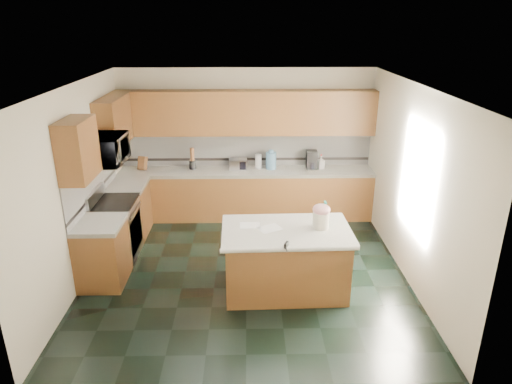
{
  "coord_description": "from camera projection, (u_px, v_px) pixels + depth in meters",
  "views": [
    {
      "loc": [
        0.03,
        -5.89,
        3.52
      ],
      "look_at": [
        0.15,
        0.35,
        1.12
      ],
      "focal_mm": 32.0,
      "sensor_mm": 36.0,
      "label": 1
    }
  ],
  "objects": [
    {
      "name": "left_backsplash",
      "position": [
        92.0,
        181.0,
        6.79
      ],
      "size": [
        0.02,
        2.3,
        0.63
      ],
      "primitive_type": "cube",
      "color": "silver",
      "rests_on": "wall_left"
    },
    {
      "name": "left_counter_front",
      "position": [
        98.0,
        224.0,
        6.18
      ],
      "size": [
        0.64,
        0.72,
        0.06
      ],
      "primitive_type": "cube",
      "color": "white",
      "rests_on": "left_base_cab_front"
    },
    {
      "name": "coffee_maker",
      "position": [
        312.0,
        160.0,
        8.33
      ],
      "size": [
        0.19,
        0.21,
        0.33
      ],
      "primitive_type": "cube",
      "rotation": [
        0.0,
        0.0,
        -0.0
      ],
      "color": "black",
      "rests_on": "back_countertop"
    },
    {
      "name": "soap_bottle_back",
      "position": [
        321.0,
        162.0,
        8.32
      ],
      "size": [
        0.14,
        0.14,
        0.24
      ],
      "primitive_type": "imported",
      "rotation": [
        0.0,
        0.0,
        0.32
      ],
      "color": "white",
      "rests_on": "back_countertop"
    },
    {
      "name": "range_body",
      "position": [
        117.0,
        231.0,
        7.03
      ],
      "size": [
        0.6,
        0.76,
        0.88
      ],
      "primitive_type": "cube",
      "color": "#B7B7BC",
      "rests_on": "ground"
    },
    {
      "name": "treat_jar",
      "position": [
        321.0,
        220.0,
        5.98
      ],
      "size": [
        0.23,
        0.23,
        0.22
      ],
      "primitive_type": "cylinder",
      "rotation": [
        0.0,
        0.0,
        0.09
      ],
      "color": "beige",
      "rests_on": "island_top"
    },
    {
      "name": "ceiling",
      "position": [
        245.0,
        86.0,
        5.79
      ],
      "size": [
        4.6,
        4.6,
        0.0
      ],
      "primitive_type": "plane",
      "color": "white",
      "rests_on": "ground"
    },
    {
      "name": "island_top",
      "position": [
        286.0,
        231.0,
        5.98
      ],
      "size": [
        1.72,
        1.05,
        0.06
      ],
      "primitive_type": "cube",
      "rotation": [
        0.0,
        0.0,
        0.03
      ],
      "color": "white",
      "rests_on": "island_base"
    },
    {
      "name": "window_light_proxy",
      "position": [
        417.0,
        179.0,
        6.07
      ],
      "size": [
        0.02,
        1.4,
        1.1
      ],
      "primitive_type": "cube",
      "color": "white",
      "rests_on": "wall_right"
    },
    {
      "name": "range_cooktop",
      "position": [
        113.0,
        203.0,
        6.87
      ],
      "size": [
        0.62,
        0.78,
        0.04
      ],
      "primitive_type": "cube",
      "color": "black",
      "rests_on": "range_body"
    },
    {
      "name": "treat_jar_knob_end_l",
      "position": [
        319.0,
        206.0,
        5.91
      ],
      "size": [
        0.04,
        0.04,
        0.04
      ],
      "primitive_type": "sphere",
      "color": "tan",
      "rests_on": "treat_jar_lid"
    },
    {
      "name": "range_backguard",
      "position": [
        95.0,
        196.0,
        6.82
      ],
      "size": [
        0.06,
        0.76,
        0.18
      ],
      "primitive_type": "cube",
      "color": "#B7B7BC",
      "rests_on": "range_body"
    },
    {
      "name": "clamp_body",
      "position": [
        286.0,
        246.0,
        5.52
      ],
      "size": [
        0.07,
        0.1,
        0.09
      ],
      "primitive_type": "cube",
      "rotation": [
        0.0,
        0.0,
        -0.39
      ],
      "color": "black",
      "rests_on": "island_top"
    },
    {
      "name": "paper_towel",
      "position": [
        258.0,
        161.0,
        8.34
      ],
      "size": [
        0.12,
        0.12,
        0.26
      ],
      "primitive_type": "cylinder",
      "color": "white",
      "rests_on": "back_countertop"
    },
    {
      "name": "left_base_cab_front",
      "position": [
        103.0,
        254.0,
        6.34
      ],
      "size": [
        0.6,
        0.72,
        0.86
      ],
      "primitive_type": "cube",
      "color": "#432713",
      "rests_on": "ground"
    },
    {
      "name": "left_accent_band",
      "position": [
        94.0,
        193.0,
        6.86
      ],
      "size": [
        0.01,
        2.3,
        0.05
      ],
      "primitive_type": "cube",
      "color": "black",
      "rests_on": "wall_left"
    },
    {
      "name": "range_oven_door",
      "position": [
        136.0,
        233.0,
        7.05
      ],
      "size": [
        0.02,
        0.68,
        0.55
      ],
      "primitive_type": "cube",
      "color": "black",
      "rests_on": "range_body"
    },
    {
      "name": "island_bullnose",
      "position": [
        290.0,
        250.0,
        5.51
      ],
      "size": [
        1.69,
        0.1,
        0.06
      ],
      "primitive_type": "cylinder",
      "rotation": [
        0.0,
        1.57,
        0.03
      ],
      "color": "white",
      "rests_on": "island_base"
    },
    {
      "name": "soap_back_cap",
      "position": [
        321.0,
        155.0,
        8.27
      ],
      "size": [
        0.02,
        0.02,
        0.03
      ],
      "primitive_type": "cylinder",
      "color": "red",
      "rests_on": "soap_bottle_back"
    },
    {
      "name": "back_upper_cab",
      "position": [
        246.0,
        113.0,
        8.05
      ],
      "size": [
        4.6,
        0.33,
        0.78
      ],
      "primitive_type": "cube",
      "color": "#432713",
      "rests_on": "wall_back"
    },
    {
      "name": "paper_sheet_a",
      "position": [
        270.0,
        228.0,
        5.99
      ],
      "size": [
        0.37,
        0.34,
        0.0
      ],
      "primitive_type": "cube",
      "rotation": [
        0.0,
        0.0,
        0.5
      ],
      "color": "white",
      "rests_on": "island_top"
    },
    {
      "name": "back_accent_band",
      "position": [
        246.0,
        159.0,
        8.51
      ],
      "size": [
        4.6,
        0.01,
        0.05
      ],
      "primitive_type": "cube",
      "color": "black",
      "rests_on": "back_countertop"
    },
    {
      "name": "wall_back",
      "position": [
        246.0,
        142.0,
        8.44
      ],
      "size": [
        4.6,
        0.04,
        2.7
      ],
      "primitive_type": "cube",
      "color": "white",
      "rests_on": "ground"
    },
    {
      "name": "left_counter_rear",
      "position": [
        126.0,
        186.0,
        7.61
      ],
      "size": [
        0.64,
        0.82,
        0.06
      ],
      "primitive_type": "cube",
      "color": "white",
      "rests_on": "left_base_cab_rear"
    },
    {
      "name": "toaster_oven",
      "position": [
        238.0,
        164.0,
        8.3
      ],
      "size": [
        0.33,
        0.24,
        0.19
      ],
      "primitive_type": "cube",
      "rotation": [
        0.0,
        0.0,
        0.04
      ],
      "color": "#B7B7BC",
      "rests_on": "back_countertop"
    },
    {
      "name": "clamp_handle",
      "position": [
        287.0,
        250.0,
        5.47
      ],
      "size": [
        0.02,
        0.07,
        0.02
      ],
      "primitive_type": "cylinder",
      "rotation": [
        1.57,
        0.0,
        0.0
      ],
      "color": "black",
      "rests_on": "island_top"
    },
    {
      "name": "back_base_cab",
      "position": [
        246.0,
        195.0,
        8.47
      ],
      "size": [
        4.6,
        0.6,
        0.86
      ],
      "primitive_type": "cube",
      "color": "#432713",
      "rests_on": "ground"
    },
    {
      "name": "wall_left",
      "position": [
        76.0,
        187.0,
        6.23
      ],
      "size": [
        0.04,
        4.6,
        2.7
      ],
      "primitive_type": "cube",
      "color": "white",
      "rests_on": "ground"
    },
    {
      "name": "toaster_oven_door",
      "position": [
        238.0,
        166.0,
        8.21
      ],
      "size": [
        0.29,
        0.01,
        0.15
      ],
      "primitive_type": "cube",
      "color": "black",
      "rests_on": "toaster_oven"
    },
    {
      "name": "treat_jar_lid",
      "position": [
        321.0,
        210.0,
        5.92
      ],
      "size": [
        0.23,
        0.23,
        0.14
      ],
      "primitive_type": "ellipsoid",
      "color": "pink",
      "rests_on": "treat_jar"
    },
    {
      "name": "water_jug_neck",
      "position": [
        271.0,
        151.0,
        8.24
      ],
      "size": [
        0.09,
        0.09,
        0.04
      ],
      "primitive_type": "cylinder",
      "color": "#669CC8",
      "rests_on": "water_jug"
    },
    {
      "name": "left_upper_cab_rear",
      "position": [
        113.0,
        122.0,
        7.35
      ],
      "size": [
        0.33,
        1.09,
        0.78
      ],
      "primitive_type": "cube",
      "color": "#432713",
      "rests_on": "wall_left"
    },
    {
      "name": "soap_bottle_island",
      "position": [
        325.0,
        214.0,
        5.99
      ],
      "size": [
        0.15,
        0.15,
        0.36
      ],
      "primitive_type": "imported",
      "rotation": [
        0.0,
        0.0,
        0.08
      ],
      "color": "teal",
      "rests_on": "island_top"
    },
    {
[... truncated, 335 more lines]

